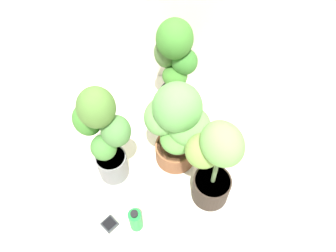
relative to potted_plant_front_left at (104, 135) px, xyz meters
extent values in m
plane|color=silver|center=(0.34, 0.06, -0.45)|extent=(8.00, 8.00, 0.00)
cylinder|color=slate|center=(0.00, 0.01, -0.35)|extent=(0.19, 0.19, 0.20)
cylinder|color=#492B1B|center=(0.00, 0.01, -0.26)|extent=(0.18, 0.18, 0.02)
cylinder|color=#5E7B49|center=(0.00, 0.01, 0.02)|extent=(0.02, 0.02, 0.55)
ellipsoid|color=#4E7832|center=(0.00, 0.01, 0.23)|extent=(0.23, 0.24, 0.23)
ellipsoid|color=#438732|center=(-0.08, 0.03, 0.09)|extent=(0.20, 0.19, 0.23)
ellipsoid|color=#4E8442|center=(0.08, -0.01, 0.07)|extent=(0.21, 0.21, 0.19)
ellipsoid|color=#49863B|center=(0.01, -0.06, -0.03)|extent=(0.16, 0.15, 0.16)
cylinder|color=black|center=(0.33, 0.60, -0.36)|extent=(0.19, 0.19, 0.18)
cylinder|color=#3F2E1B|center=(0.33, 0.60, -0.28)|extent=(0.18, 0.18, 0.02)
cylinder|color=olive|center=(0.33, 0.60, -0.01)|extent=(0.02, 0.02, 0.53)
ellipsoid|color=#3A782A|center=(0.33, 0.60, 0.19)|extent=(0.23, 0.25, 0.25)
ellipsoid|color=#4B6C38|center=(0.27, 0.62, 0.06)|extent=(0.20, 0.21, 0.21)
ellipsoid|color=#36742B|center=(0.39, 0.58, 0.03)|extent=(0.22, 0.22, 0.17)
ellipsoid|color=#3C772A|center=(0.33, 0.54, -0.06)|extent=(0.21, 0.21, 0.13)
cylinder|color=#30261F|center=(0.63, -0.08, -0.35)|extent=(0.23, 0.23, 0.20)
cylinder|color=#3E3525|center=(0.63, -0.08, -0.26)|extent=(0.21, 0.21, 0.02)
cylinder|color=#5E7C4B|center=(0.63, -0.08, -0.03)|extent=(0.03, 0.03, 0.46)
ellipsoid|color=#6FB354|center=(0.63, -0.08, 0.15)|extent=(0.31, 0.32, 0.22)
ellipsoid|color=#79A447|center=(0.54, -0.06, 0.03)|extent=(0.24, 0.24, 0.19)
cylinder|color=brown|center=(0.39, 0.17, -0.38)|extent=(0.27, 0.27, 0.15)
cylinder|color=#492F19|center=(0.39, 0.17, -0.31)|extent=(0.25, 0.25, 0.02)
cylinder|color=#58813D|center=(0.39, 0.17, -0.08)|extent=(0.02, 0.02, 0.44)
ellipsoid|color=#5B9C4E|center=(0.39, 0.17, 0.09)|extent=(0.30, 0.29, 0.29)
ellipsoid|color=#68A454|center=(0.31, 0.19, -0.03)|extent=(0.30, 0.32, 0.21)
ellipsoid|color=#64A451|center=(0.46, 0.15, -0.05)|extent=(0.34, 0.34, 0.20)
ellipsoid|color=#5C9C45|center=(0.40, 0.10, -0.12)|extent=(0.26, 0.27, 0.15)
cube|color=#2E3337|center=(0.04, -0.34, -0.44)|extent=(0.11, 0.11, 0.02)
cube|color=black|center=(0.04, -0.34, -0.43)|extent=(0.09, 0.09, 0.00)
cylinder|color=green|center=(0.20, -0.33, -0.36)|extent=(0.08, 0.08, 0.18)
cylinder|color=black|center=(0.20, -0.33, -0.26)|extent=(0.04, 0.04, 0.02)
camera|label=1|loc=(0.46, -0.94, 1.48)|focal=34.77mm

